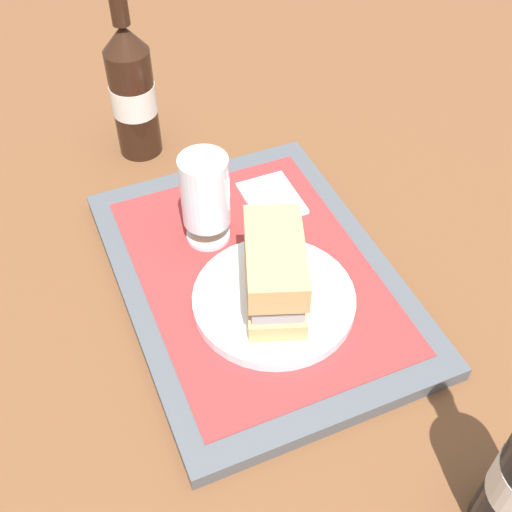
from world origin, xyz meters
The scene contains 8 objects.
ground_plane centered at (0.00, 0.00, 0.00)m, with size 3.00×3.00×0.00m, color brown.
tray centered at (0.00, 0.00, 0.01)m, with size 0.44×0.32×0.02m, color #4C5156.
placemat centered at (0.00, 0.00, 0.02)m, with size 0.38×0.27×0.00m, color #9E2D2D.
plate centered at (-0.05, 0.00, 0.03)m, with size 0.19×0.19×0.01m, color white.
sandwich centered at (-0.05, 0.00, 0.08)m, with size 0.14×0.10×0.08m.
beer_glass centered at (0.08, 0.03, 0.09)m, with size 0.06×0.06×0.12m.
napkin_folded centered at (0.11, -0.07, 0.02)m, with size 0.09×0.07×0.01m, color white.
beer_bottle centered at (0.32, 0.06, 0.10)m, with size 0.07×0.07×0.27m.
Camera 1 is at (-0.49, 0.21, 0.61)m, focal length 45.43 mm.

